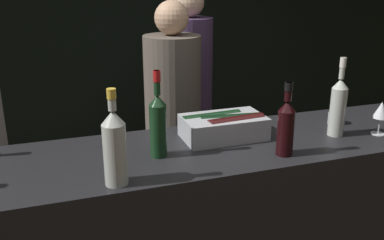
{
  "coord_description": "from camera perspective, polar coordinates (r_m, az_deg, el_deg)",
  "views": [
    {
      "loc": [
        -0.56,
        -1.33,
        1.77
      ],
      "look_at": [
        0.0,
        0.33,
        1.18
      ],
      "focal_mm": 40.0,
      "sensor_mm": 36.0,
      "label": 1
    }
  ],
  "objects": [
    {
      "name": "red_wine_bottle_black_foil",
      "position": [
        1.79,
        12.42,
        -0.67
      ],
      "size": [
        0.07,
        0.07,
        0.31
      ],
      "color": "black",
      "rests_on": "bar_counter"
    },
    {
      "name": "ice_bin_with_bottles",
      "position": [
        1.96,
        4.35,
        -0.73
      ],
      "size": [
        0.37,
        0.22,
        0.11
      ],
      "color": "#B7BABF",
      "rests_on": "bar_counter"
    },
    {
      "name": "candle_votive",
      "position": [
        2.27,
        18.49,
        0.21
      ],
      "size": [
        0.07,
        0.07,
        0.06
      ],
      "color": "silver",
      "rests_on": "bar_counter"
    },
    {
      "name": "red_wine_bottle_burgundy",
      "position": [
        1.74,
        -4.55,
        -0.38
      ],
      "size": [
        0.07,
        0.07,
        0.36
      ],
      "color": "#143319",
      "rests_on": "bar_counter"
    },
    {
      "name": "person_blond_tee",
      "position": [
        3.21,
        -0.33,
        3.9
      ],
      "size": [
        0.34,
        0.34,
        1.7
      ],
      "rotation": [
        0.0,
        0.0,
        0.53
      ],
      "color": "black",
      "rests_on": "ground_plane"
    },
    {
      "name": "rose_wine_bottle",
      "position": [
        1.52,
        -10.28,
        -3.4
      ],
      "size": [
        0.08,
        0.08,
        0.35
      ],
      "color": "#B2B7AD",
      "rests_on": "bar_counter"
    },
    {
      "name": "wall_back_chalkboard",
      "position": [
        3.99,
        -10.88,
        13.04
      ],
      "size": [
        6.4,
        0.06,
        2.8
      ],
      "color": "black",
      "rests_on": "ground_plane"
    },
    {
      "name": "wine_glass",
      "position": [
        2.17,
        23.91,
        1.1
      ],
      "size": [
        0.07,
        0.07,
        0.16
      ],
      "color": "silver",
      "rests_on": "bar_counter"
    },
    {
      "name": "person_in_hoodie",
      "position": [
        2.78,
        -2.54,
        0.56
      ],
      "size": [
        0.36,
        0.36,
        1.63
      ],
      "rotation": [
        0.0,
        0.0,
        1.06
      ],
      "color": "black",
      "rests_on": "ground_plane"
    },
    {
      "name": "white_wine_bottle",
      "position": [
        2.08,
        18.92,
        1.89
      ],
      "size": [
        0.07,
        0.07,
        0.37
      ],
      "color": "#B2B7AD",
      "rests_on": "bar_counter"
    }
  ]
}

